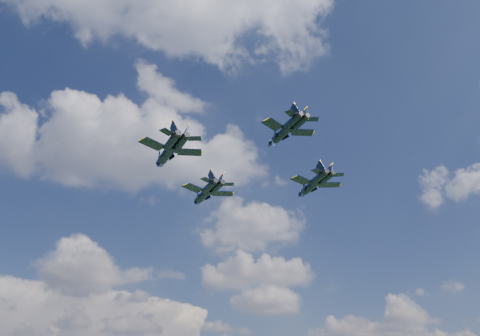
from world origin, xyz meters
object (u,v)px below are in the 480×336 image
Objects in this scene: jet_lead at (204,195)px; jet_slot at (282,134)px; jet_right at (310,187)px; jet_left at (167,154)px.

jet_slot is (13.24, -35.13, -1.81)m from jet_lead.
jet_slot is (-11.43, -23.48, -0.10)m from jet_right.
jet_right is (24.67, -11.65, -1.72)m from jet_lead.
jet_lead is 27.33m from jet_right.
jet_right is at bearing -44.75° from jet_lead.
jet_slot is (22.07, -14.32, -2.05)m from jet_left.
jet_right is (33.49, 9.15, -1.96)m from jet_left.
jet_left is at bearing -132.47° from jet_lead.
jet_left reaches higher than jet_right.
jet_left is at bearing 127.38° from jet_slot.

